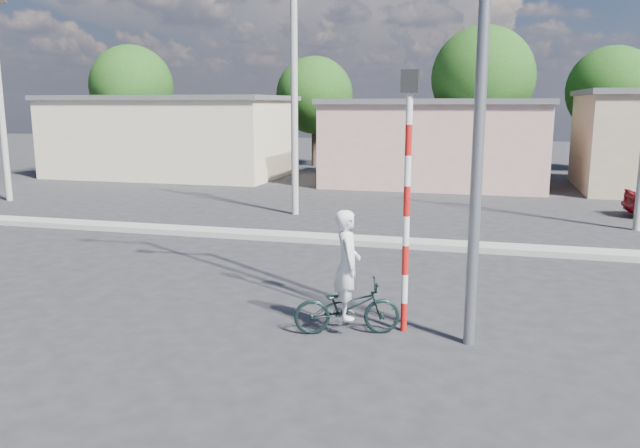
% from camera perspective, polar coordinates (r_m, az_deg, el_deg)
% --- Properties ---
extents(ground_plane, '(120.00, 120.00, 0.00)m').
position_cam_1_polar(ground_plane, '(10.46, -11.49, -10.74)').
color(ground_plane, '#262628').
rests_on(ground_plane, ground).
extents(median, '(40.00, 0.80, 0.16)m').
position_cam_1_polar(median, '(17.65, 0.07, -1.31)').
color(median, '#99968E').
rests_on(median, ground).
extents(bicycle, '(1.89, 1.13, 0.94)m').
position_cam_1_polar(bicycle, '(10.57, 2.48, -7.59)').
color(bicycle, black).
rests_on(bicycle, ground).
extents(cyclist, '(0.62, 0.77, 1.82)m').
position_cam_1_polar(cyclist, '(10.44, 2.50, -5.28)').
color(cyclist, white).
rests_on(cyclist, ground).
extents(traffic_pole, '(0.28, 0.18, 4.36)m').
position_cam_1_polar(traffic_pole, '(10.32, 8.00, 3.97)').
color(traffic_pole, red).
rests_on(traffic_pole, ground).
extents(streetlight, '(2.34, 0.22, 9.00)m').
position_cam_1_polar(streetlight, '(9.94, 13.78, 17.20)').
color(streetlight, slate).
rests_on(streetlight, ground).
extents(building_row, '(37.80, 7.30, 4.44)m').
position_cam_1_polar(building_row, '(30.90, 8.84, 7.67)').
color(building_row, beige).
rests_on(building_row, ground).
extents(tree_row, '(34.13, 7.32, 8.10)m').
position_cam_1_polar(tree_row, '(37.90, 4.91, 12.42)').
color(tree_row, '#38281E').
rests_on(tree_row, ground).
extents(utility_poles, '(35.40, 0.24, 8.00)m').
position_cam_1_polar(utility_poles, '(20.70, 11.93, 11.38)').
color(utility_poles, '#99968E').
rests_on(utility_poles, ground).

